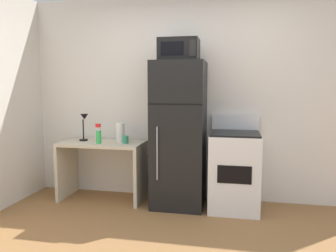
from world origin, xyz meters
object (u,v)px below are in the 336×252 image
Objects in this scene: desk at (103,160)px; desk_lamp at (84,123)px; paper_towel_roll at (120,132)px; oven_range at (234,170)px; microwave at (179,50)px; spray_bottle at (99,136)px; coffee_mug at (125,140)px; refrigerator at (179,135)px.

desk_lamp reaches higher than desk.
paper_towel_roll is 1.51m from oven_range.
desk is 2.31× the size of microwave.
coffee_mug is at bearing 15.09° from spray_bottle.
refrigerator reaches higher than coffee_mug.
desk_lamp is 0.34m from spray_bottle.
refrigerator is at bearing -8.04° from paper_towel_roll.
oven_range is (0.67, 0.00, -0.41)m from refrigerator.
desk is 1.69m from microwave.
coffee_mug is at bearing -178.91° from oven_range.
oven_range is at bearing -4.33° from paper_towel_roll.
desk is 11.20× the size of coffee_mug.
oven_range is (1.66, 0.11, -0.38)m from spray_bottle.
oven_range reaches higher than paper_towel_roll.
oven_range is (1.92, -0.05, -0.52)m from desk_lamp.
coffee_mug is (0.32, 0.09, -0.05)m from spray_bottle.
desk_lamp reaches higher than coffee_mug.
microwave is at bearing -178.06° from oven_range.
microwave is 1.56m from oven_range.
desk is 0.54m from desk_lamp.
desk_lamp is at bearing -172.15° from paper_towel_roll.
spray_bottle is 1.70m from oven_range.
spray_bottle is at bearing -176.15° from oven_range.
refrigerator is at bearing -179.88° from oven_range.
oven_range is at bearing 1.09° from coffee_mug.
desk_lamp is 0.32× the size of oven_range.
desk is at bearing 93.11° from spray_bottle.
paper_towel_roll is (0.47, 0.06, -0.12)m from desk_lamp.
oven_range is at bearing -0.73° from desk.
desk_lamp is 3.72× the size of coffee_mug.
spray_bottle is (0.01, -0.13, 0.33)m from desk.
refrigerator is (1.00, -0.02, 0.36)m from desk.
desk is at bearing -157.12° from paper_towel_roll.
spray_bottle is 0.33m from coffee_mug.
desk_lamp is 0.77× the size of microwave.
microwave reaches higher than oven_range.
microwave reaches higher than refrigerator.
oven_range is at bearing 3.85° from spray_bottle.
coffee_mug is at bearing -179.75° from microwave.
refrigerator reaches higher than desk.
refrigerator is (1.25, -0.05, -0.12)m from desk_lamp.
microwave is at bearing 5.12° from spray_bottle.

